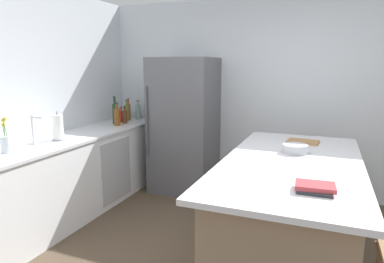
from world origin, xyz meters
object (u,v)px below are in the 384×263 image
(kitchen_island, at_px, (289,212))
(cutting_board, at_px, (303,142))
(refrigerator, at_px, (184,125))
(flower_vase, at_px, (6,142))
(wine_bottle, at_px, (115,113))
(vinegar_bottle, at_px, (129,111))
(mixing_bowl, at_px, (295,149))
(paper_towel_roll, at_px, (58,128))
(syrup_bottle, at_px, (125,117))
(gin_bottle, at_px, (138,112))
(hot_sauce_bottle, at_px, (121,116))
(whiskey_bottle, at_px, (117,116))
(sink_faucet, at_px, (34,129))
(olive_oil_bottle, at_px, (127,112))
(cookbook_stack, at_px, (315,188))

(kitchen_island, xyz_separation_m, cutting_board, (0.03, 0.74, 0.47))
(refrigerator, xyz_separation_m, cutting_board, (1.60, -0.64, 0.04))
(flower_vase, height_order, wine_bottle, wine_bottle)
(kitchen_island, relative_size, vinegar_bottle, 7.08)
(flower_vase, xyz_separation_m, mixing_bowl, (2.47, 0.93, -0.05))
(paper_towel_roll, bearing_deg, syrup_bottle, 87.27)
(gin_bottle, relative_size, hot_sauce_bottle, 1.33)
(refrigerator, distance_m, whiskey_bottle, 0.91)
(mixing_bowl, bearing_deg, whiskey_bottle, 163.53)
(flower_vase, height_order, hot_sauce_bottle, flower_vase)
(cutting_board, bearing_deg, wine_bottle, 172.70)
(kitchen_island, height_order, gin_bottle, gin_bottle)
(refrigerator, relative_size, wine_bottle, 4.77)
(whiskey_bottle, height_order, mixing_bowl, whiskey_bottle)
(kitchen_island, distance_m, sink_faucet, 2.59)
(olive_oil_bottle, distance_m, whiskey_bottle, 0.39)
(gin_bottle, bearing_deg, syrup_bottle, -88.60)
(vinegar_bottle, bearing_deg, mixing_bowl, -25.42)
(kitchen_island, distance_m, syrup_bottle, 2.69)
(kitchen_island, xyz_separation_m, vinegar_bottle, (-2.49, 1.44, 0.58))
(flower_vase, relative_size, whiskey_bottle, 1.10)
(hot_sauce_bottle, relative_size, whiskey_bottle, 0.70)
(kitchen_island, xyz_separation_m, wine_bottle, (-2.46, 1.06, 0.60))
(paper_towel_roll, height_order, hot_sauce_bottle, paper_towel_roll)
(olive_oil_bottle, relative_size, cookbook_stack, 1.24)
(flower_vase, distance_m, whiskey_bottle, 1.63)
(hot_sauce_bottle, bearing_deg, sink_faucet, -90.44)
(refrigerator, relative_size, sink_faucet, 6.07)
(gin_bottle, height_order, whiskey_bottle, whiskey_bottle)
(sink_faucet, bearing_deg, cutting_board, 22.50)
(refrigerator, distance_m, vinegar_bottle, 0.94)
(whiskey_bottle, bearing_deg, gin_bottle, 91.36)
(wine_bottle, distance_m, mixing_bowl, 2.59)
(kitchen_island, distance_m, cutting_board, 0.88)
(syrup_bottle, distance_m, wine_bottle, 0.15)
(cookbook_stack, bearing_deg, vinegar_bottle, 141.58)
(flower_vase, height_order, vinegar_bottle, flower_vase)
(sink_faucet, height_order, mixing_bowl, sink_faucet)
(gin_bottle, bearing_deg, cookbook_stack, -40.64)
(mixing_bowl, xyz_separation_m, cutting_board, (0.04, 0.47, -0.03))
(vinegar_bottle, distance_m, mixing_bowl, 2.75)
(refrigerator, distance_m, paper_towel_roll, 1.68)
(sink_faucet, height_order, hot_sauce_bottle, sink_faucet)
(kitchen_island, height_order, cookbook_stack, cookbook_stack)
(kitchen_island, bearing_deg, paper_towel_roll, -178.74)
(olive_oil_bottle, xyz_separation_m, cutting_board, (2.49, -0.60, -0.10))
(kitchen_island, xyz_separation_m, hot_sauce_bottle, (-2.49, 1.25, 0.53))
(paper_towel_roll, relative_size, wine_bottle, 0.82)
(kitchen_island, xyz_separation_m, mixing_bowl, (-0.00, 0.26, 0.50))
(refrigerator, bearing_deg, vinegar_bottle, 175.78)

